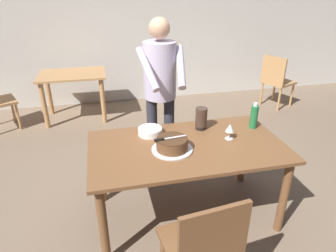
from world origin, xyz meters
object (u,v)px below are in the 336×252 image
(background_chair_0, at_px, (276,79))
(wine_glass_near, at_px, (230,128))
(cake_on_platter, at_px, (172,145))
(plate_stack, at_px, (150,131))
(hurricane_lamp, at_px, (201,118))
(background_table, at_px, (73,84))
(cake_knife, at_px, (164,139))
(person_cutting_cake, at_px, (160,85))
(main_dining_table, at_px, (187,156))
(chair_near_side, at_px, (202,246))
(water_bottle, at_px, (254,116))

(background_chair_0, bearing_deg, wine_glass_near, -129.74)
(cake_on_platter, distance_m, plate_stack, 0.35)
(hurricane_lamp, xyz_separation_m, background_table, (-1.30, 2.27, -0.28))
(plate_stack, distance_m, hurricane_lamp, 0.49)
(wine_glass_near, bearing_deg, hurricane_lamp, 125.81)
(cake_knife, relative_size, background_table, 0.27)
(wine_glass_near, height_order, background_chair_0, background_chair_0)
(wine_glass_near, bearing_deg, background_chair_0, 50.26)
(person_cutting_cake, xyz_separation_m, background_table, (-1.00, 1.88, -0.50))
(plate_stack, relative_size, background_table, 0.22)
(background_chair_0, bearing_deg, cake_on_platter, -135.94)
(main_dining_table, distance_m, chair_near_side, 0.86)
(cake_on_platter, xyz_separation_m, cake_knife, (-0.07, -0.01, 0.06))
(cake_knife, relative_size, wine_glass_near, 1.88)
(wine_glass_near, distance_m, person_cutting_cake, 0.83)
(cake_on_platter, distance_m, background_chair_0, 3.38)
(wine_glass_near, relative_size, background_chair_0, 0.16)
(person_cutting_cake, xyz_separation_m, chair_near_side, (-0.04, -1.50, -0.58))
(person_cutting_cake, bearing_deg, plate_stack, -114.44)
(main_dining_table, xyz_separation_m, plate_stack, (-0.27, 0.28, 0.13))
(background_chair_0, bearing_deg, main_dining_table, -134.77)
(background_chair_0, bearing_deg, person_cutting_cake, -145.54)
(cake_on_platter, relative_size, plate_stack, 1.55)
(cake_on_platter, distance_m, cake_knife, 0.10)
(main_dining_table, relative_size, cake_knife, 6.10)
(main_dining_table, relative_size, wine_glass_near, 11.48)
(plate_stack, height_order, background_table, plate_stack)
(water_bottle, relative_size, chair_near_side, 0.28)
(wine_glass_near, distance_m, chair_near_side, 1.07)
(cake_knife, distance_m, water_bottle, 0.95)
(water_bottle, xyz_separation_m, person_cutting_cake, (-0.80, 0.48, 0.21))
(background_chair_0, bearing_deg, background_table, 175.56)
(background_table, relative_size, background_chair_0, 1.11)
(cake_on_platter, height_order, hurricane_lamp, hurricane_lamp)
(hurricane_lamp, relative_size, background_chair_0, 0.23)
(cake_knife, relative_size, chair_near_side, 0.30)
(hurricane_lamp, distance_m, person_cutting_cake, 0.54)
(plate_stack, distance_m, water_bottle, 0.98)
(water_bottle, bearing_deg, cake_on_platter, -164.29)
(cake_on_platter, bearing_deg, cake_knife, -173.62)
(cake_knife, height_order, wine_glass_near, wine_glass_near)
(background_table, xyz_separation_m, background_chair_0, (3.36, -0.26, -0.09))
(hurricane_lamp, distance_m, chair_near_side, 1.22)
(cake_knife, distance_m, chair_near_side, 0.86)
(cake_on_platter, distance_m, person_cutting_cake, 0.77)
(water_bottle, relative_size, person_cutting_cake, 0.15)
(main_dining_table, height_order, cake_knife, cake_knife)
(cake_on_platter, xyz_separation_m, wine_glass_near, (0.54, 0.08, 0.05))
(hurricane_lamp, relative_size, chair_near_side, 0.23)
(main_dining_table, relative_size, water_bottle, 6.61)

